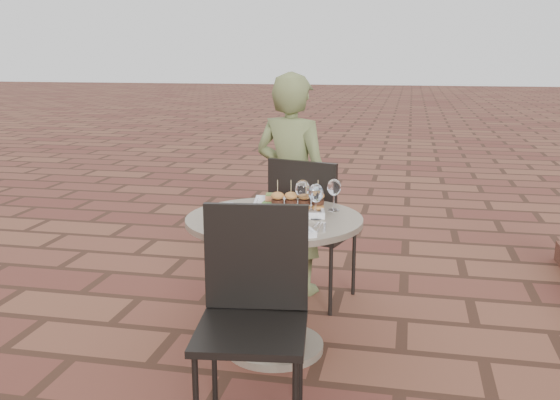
% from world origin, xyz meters
% --- Properties ---
extents(ground, '(60.00, 60.00, 0.00)m').
position_xyz_m(ground, '(0.00, 0.00, 0.00)').
color(ground, brown).
rests_on(ground, ground).
extents(cafe_table, '(0.90, 0.90, 0.73)m').
position_xyz_m(cafe_table, '(-0.25, -0.11, 0.48)').
color(cafe_table, gray).
rests_on(cafe_table, ground).
extents(chair_far, '(0.54, 0.54, 0.93)m').
position_xyz_m(chair_far, '(-0.17, 0.54, 0.55)').
color(chair_far, black).
rests_on(chair_far, ground).
extents(chair_near, '(0.49, 0.49, 0.93)m').
position_xyz_m(chair_near, '(-0.19, -0.76, 0.55)').
color(chair_near, black).
rests_on(chair_near, ground).
extents(diner, '(0.61, 0.49, 1.43)m').
position_xyz_m(diner, '(-0.32, 0.78, 0.72)').
color(diner, '#5C6437').
rests_on(diner, ground).
extents(plate_salmon, '(0.24, 0.24, 0.06)m').
position_xyz_m(plate_salmon, '(-0.31, 0.17, 0.75)').
color(plate_salmon, white).
rests_on(plate_salmon, cafe_table).
extents(plate_sliders, '(0.32, 0.32, 0.17)m').
position_xyz_m(plate_sliders, '(-0.15, 0.00, 0.77)').
color(plate_sliders, white).
rests_on(plate_sliders, cafe_table).
extents(plate_tuna, '(0.30, 0.30, 0.03)m').
position_xyz_m(plate_tuna, '(-0.13, -0.38, 0.74)').
color(plate_tuna, white).
rests_on(plate_tuna, cafe_table).
extents(wine_glass_right, '(0.08, 0.08, 0.18)m').
position_xyz_m(wine_glass_right, '(-0.04, -0.09, 0.86)').
color(wine_glass_right, white).
rests_on(wine_glass_right, cafe_table).
extents(wine_glass_mid, '(0.08, 0.08, 0.18)m').
position_xyz_m(wine_glass_mid, '(-0.12, -0.01, 0.86)').
color(wine_glass_mid, white).
rests_on(wine_glass_mid, cafe_table).
extents(wine_glass_far, '(0.07, 0.07, 0.17)m').
position_xyz_m(wine_glass_far, '(0.03, 0.09, 0.85)').
color(wine_glass_far, white).
rests_on(wine_glass_far, cafe_table).
extents(steel_ramekin, '(0.07, 0.07, 0.05)m').
position_xyz_m(steel_ramekin, '(-0.50, -0.07, 0.76)').
color(steel_ramekin, silver).
rests_on(steel_ramekin, cafe_table).
extents(cutlery_set, '(0.09, 0.19, 0.00)m').
position_xyz_m(cutlery_set, '(0.01, -0.25, 0.73)').
color(cutlery_set, silver).
rests_on(cutlery_set, cafe_table).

